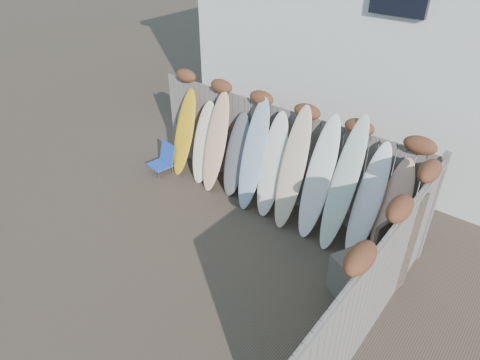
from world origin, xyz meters
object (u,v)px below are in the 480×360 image
Objects in this scene: lattice_panel at (391,260)px; surfboard_0 at (184,133)px; beach_chair at (164,159)px; wooden_crate at (353,278)px.

surfboard_0 reaches higher than lattice_panel.
beach_chair is 0.36× the size of lattice_panel.
surfboard_0 reaches higher than beach_chair.
lattice_panel is 5.19m from surfboard_0.
lattice_panel is at bearing -6.39° from beach_chair.
wooden_crate reaches higher than beach_chair.
lattice_panel is (5.50, -0.62, 0.60)m from beach_chair.
lattice_panel is at bearing -5.73° from surfboard_0.
surfboard_0 is (-5.11, 0.95, 0.05)m from lattice_panel.
lattice_panel is 0.91× the size of surfboard_0.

